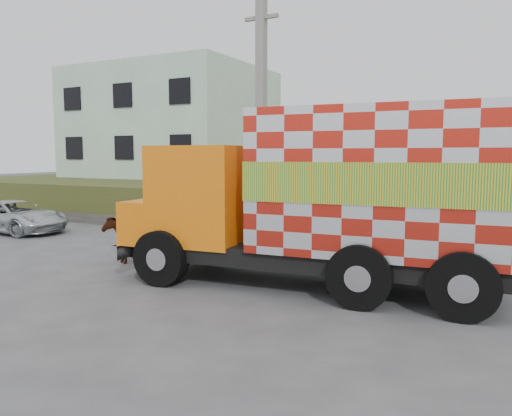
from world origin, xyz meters
The scene contains 10 objects.
ground centered at (0.00, 0.00, 0.00)m, with size 120.00×120.00×0.00m, color #474749.
embankment centered at (0.00, 10.00, 0.75)m, with size 40.00×12.00×1.50m, color #334C19.
embankment_far centered at (0.00, 22.00, 1.50)m, with size 40.00×12.00×3.00m, color #334C19.
retaining_strip centered at (-2.00, 4.20, 0.20)m, with size 16.00×0.50×0.40m, color #595651.
building centered at (-11.00, 13.00, 4.50)m, with size 10.00×8.00×6.00m, color silver.
utility_pole centered at (-1.00, 4.60, 4.08)m, with size 1.20×0.30×8.00m.
cargo_truck centered at (3.29, -0.76, 1.86)m, with size 8.29×3.39×3.61m.
cow centered at (-2.32, -0.64, 0.61)m, with size 0.66×1.44×1.22m, color black.
suv centered at (-9.04, 1.11, 0.56)m, with size 1.87×4.06×1.13m, color #B0B6BA.
pedestrian centered at (0.35, 5.41, 2.37)m, with size 0.63×0.42×1.74m, color #332F2D.
Camera 1 is at (6.63, -10.43, 2.73)m, focal length 35.00 mm.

